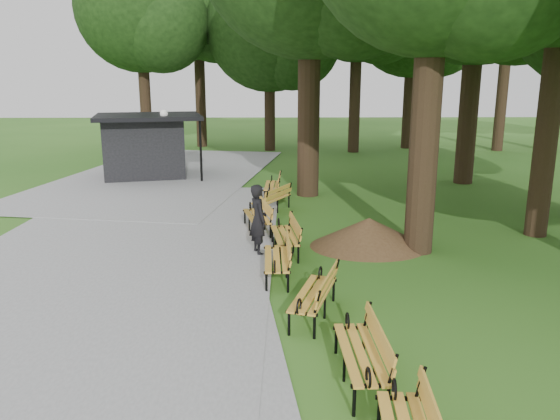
{
  "coord_description": "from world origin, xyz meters",
  "views": [
    {
      "loc": [
        -0.13,
        -9.98,
        4.25
      ],
      "look_at": [
        0.11,
        2.86,
        1.1
      ],
      "focal_mm": 34.73,
      "sensor_mm": 36.0,
      "label": 1
    }
  ],
  "objects_px": {
    "person": "(258,220)",
    "bench_6": "(272,199)",
    "bench_5": "(257,217)",
    "bench_7": "(272,186)",
    "dirt_mound": "(369,232)",
    "bench_4": "(285,236)",
    "kiosk": "(144,146)",
    "bench_1": "(360,353)",
    "bench_2": "(313,294)",
    "lamp_post": "(165,130)",
    "bench_3": "(276,259)"
  },
  "relations": [
    {
      "from": "person",
      "to": "bench_6",
      "type": "bearing_deg",
      "value": -25.39
    },
    {
      "from": "bench_5",
      "to": "bench_7",
      "type": "xyz_separation_m",
      "value": [
        0.45,
        4.48,
        0.0
      ]
    },
    {
      "from": "dirt_mound",
      "to": "bench_4",
      "type": "distance_m",
      "value": 2.23
    },
    {
      "from": "dirt_mound",
      "to": "bench_5",
      "type": "relative_size",
      "value": 1.33
    },
    {
      "from": "kiosk",
      "to": "bench_6",
      "type": "relative_size",
      "value": 2.28
    },
    {
      "from": "bench_5",
      "to": "kiosk",
      "type": "bearing_deg",
      "value": -161.46
    },
    {
      "from": "bench_1",
      "to": "bench_4",
      "type": "distance_m",
      "value": 5.96
    },
    {
      "from": "person",
      "to": "bench_2",
      "type": "relative_size",
      "value": 0.92
    },
    {
      "from": "lamp_post",
      "to": "dirt_mound",
      "type": "height_order",
      "value": "lamp_post"
    },
    {
      "from": "bench_1",
      "to": "bench_5",
      "type": "distance_m",
      "value": 7.97
    },
    {
      "from": "person",
      "to": "bench_4",
      "type": "distance_m",
      "value": 0.78
    },
    {
      "from": "bench_7",
      "to": "bench_1",
      "type": "bearing_deg",
      "value": 8.54
    },
    {
      "from": "bench_3",
      "to": "bench_7",
      "type": "relative_size",
      "value": 1.0
    },
    {
      "from": "bench_5",
      "to": "dirt_mound",
      "type": "bearing_deg",
      "value": 52.41
    },
    {
      "from": "lamp_post",
      "to": "bench_7",
      "type": "xyz_separation_m",
      "value": [
        4.43,
        -3.41,
        -1.71
      ]
    },
    {
      "from": "bench_1",
      "to": "dirt_mound",
      "type": "bearing_deg",
      "value": 167.55
    },
    {
      "from": "kiosk",
      "to": "bench_3",
      "type": "distance_m",
      "value": 13.74
    },
    {
      "from": "person",
      "to": "bench_2",
      "type": "height_order",
      "value": "person"
    },
    {
      "from": "kiosk",
      "to": "bench_2",
      "type": "bearing_deg",
      "value": -79.39
    },
    {
      "from": "bench_2",
      "to": "bench_6",
      "type": "bearing_deg",
      "value": -157.05
    },
    {
      "from": "person",
      "to": "lamp_post",
      "type": "relative_size",
      "value": 0.59
    },
    {
      "from": "person",
      "to": "bench_1",
      "type": "xyz_separation_m",
      "value": [
        1.56,
        -5.82,
        -0.44
      ]
    },
    {
      "from": "kiosk",
      "to": "bench_4",
      "type": "distance_m",
      "value": 12.28
    },
    {
      "from": "person",
      "to": "bench_2",
      "type": "xyz_separation_m",
      "value": [
        1.06,
        -3.66,
        -0.44
      ]
    },
    {
      "from": "bench_3",
      "to": "bench_2",
      "type": "bearing_deg",
      "value": 17.46
    },
    {
      "from": "bench_5",
      "to": "bench_6",
      "type": "relative_size",
      "value": 1.0
    },
    {
      "from": "lamp_post",
      "to": "bench_3",
      "type": "distance_m",
      "value": 12.51
    },
    {
      "from": "person",
      "to": "bench_3",
      "type": "relative_size",
      "value": 0.92
    },
    {
      "from": "bench_2",
      "to": "lamp_post",
      "type": "bearing_deg",
      "value": -141.5
    },
    {
      "from": "dirt_mound",
      "to": "bench_1",
      "type": "height_order",
      "value": "bench_1"
    },
    {
      "from": "person",
      "to": "dirt_mound",
      "type": "relative_size",
      "value": 0.7
    },
    {
      "from": "kiosk",
      "to": "bench_3",
      "type": "xyz_separation_m",
      "value": [
        5.6,
        -12.52,
        -0.92
      ]
    },
    {
      "from": "lamp_post",
      "to": "bench_5",
      "type": "relative_size",
      "value": 1.56
    },
    {
      "from": "lamp_post",
      "to": "bench_4",
      "type": "bearing_deg",
      "value": -64.35
    },
    {
      "from": "lamp_post",
      "to": "bench_4",
      "type": "height_order",
      "value": "lamp_post"
    },
    {
      "from": "bench_3",
      "to": "bench_6",
      "type": "distance_m",
      "value": 5.93
    },
    {
      "from": "dirt_mound",
      "to": "bench_3",
      "type": "relative_size",
      "value": 1.33
    },
    {
      "from": "bench_2",
      "to": "bench_3",
      "type": "xyz_separation_m",
      "value": [
        -0.64,
        1.98,
        0.0
      ]
    },
    {
      "from": "bench_4",
      "to": "bench_7",
      "type": "bearing_deg",
      "value": 176.68
    },
    {
      "from": "lamp_post",
      "to": "bench_5",
      "type": "height_order",
      "value": "lamp_post"
    },
    {
      "from": "person",
      "to": "bench_7",
      "type": "bearing_deg",
      "value": -24.05
    },
    {
      "from": "lamp_post",
      "to": "person",
      "type": "bearing_deg",
      "value": -67.63
    },
    {
      "from": "bench_6",
      "to": "lamp_post",
      "type": "bearing_deg",
      "value": -113.69
    },
    {
      "from": "bench_1",
      "to": "bench_7",
      "type": "relative_size",
      "value": 1.0
    },
    {
      "from": "lamp_post",
      "to": "bench_3",
      "type": "bearing_deg",
      "value": -68.77
    },
    {
      "from": "person",
      "to": "bench_5",
      "type": "bearing_deg",
      "value": -18.45
    },
    {
      "from": "bench_1",
      "to": "bench_5",
      "type": "bearing_deg",
      "value": -169.34
    },
    {
      "from": "dirt_mound",
      "to": "bench_6",
      "type": "xyz_separation_m",
      "value": [
        -2.48,
        3.71,
        0.06
      ]
    },
    {
      "from": "lamp_post",
      "to": "bench_2",
      "type": "relative_size",
      "value": 1.56
    },
    {
      "from": "person",
      "to": "kiosk",
      "type": "height_order",
      "value": "kiosk"
    }
  ]
}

